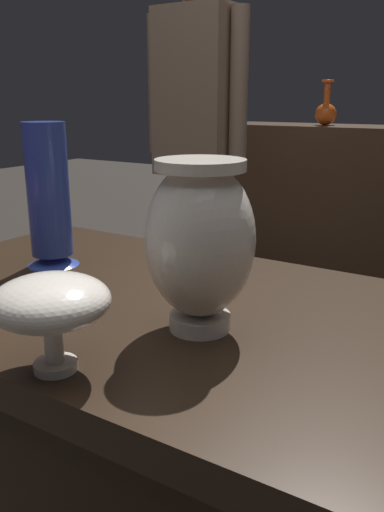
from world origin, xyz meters
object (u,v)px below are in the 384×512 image
vase_centerpiece (200,240)px  vase_left_accent (49,199)px  shelf_vase_left (326,112)px  visitor_near_left (196,135)px  shelf_vase_far_left (242,100)px  vase_right_accent (51,304)px

vase_centerpiece → vase_left_accent: size_ratio=0.87×
vase_left_accent → shelf_vase_left: 2.15m
vase_left_accent → visitor_near_left: bearing=108.0°
shelf_vase_left → visitor_near_left: bearing=-102.5°
visitor_near_left → vase_left_accent: bearing=110.6°
vase_centerpiece → shelf_vase_left: (-0.59, 2.25, 0.12)m
shelf_vase_left → vase_left_accent: bearing=-85.6°
shelf_vase_far_left → vase_left_accent: bearing=-72.5°
vase_left_accent → visitor_near_left: 1.23m
vase_centerpiece → vase_left_accent: vase_left_accent is taller
vase_right_accent → shelf_vase_left: size_ratio=0.64×
vase_left_accent → shelf_vase_left: (-0.16, 2.14, 0.12)m
vase_right_accent → shelf_vase_left: (-0.50, 2.46, 0.17)m
shelf_vase_far_left → shelf_vase_left: (0.52, -0.03, -0.06)m
vase_right_accent → shelf_vase_far_left: bearing=112.3°
vase_left_accent → shelf_vase_left: shelf_vase_left is taller
shelf_vase_far_left → visitor_near_left: (0.30, -1.00, -0.13)m
vase_centerpiece → shelf_vase_left: 2.33m
vase_right_accent → shelf_vase_far_left: 2.70m
vase_right_accent → shelf_vase_left: bearing=101.5°
vase_right_accent → vase_left_accent: bearing=136.4°
vase_right_accent → visitor_near_left: bearing=115.7°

